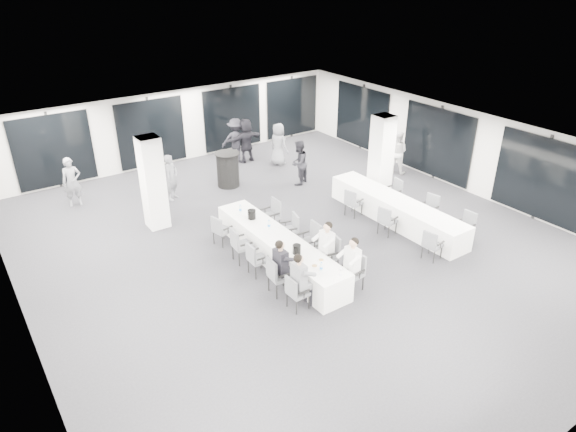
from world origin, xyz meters
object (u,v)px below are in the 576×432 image
at_px(chair_side_left_mid, 386,219).
at_px(chair_side_right_mid, 430,207).
at_px(chair_main_right_fourth, 291,228).
at_px(chair_main_right_far, 272,213).
at_px(banquet_table_main, 278,249).
at_px(chair_main_left_far, 220,229).
at_px(chair_side_left_far, 352,201).
at_px(chair_main_right_second, 330,251).
at_px(chair_main_right_mid, 312,239).
at_px(banquet_table_side, 396,211).
at_px(chair_main_left_second, 277,274).
at_px(standing_guest_b, 299,160).
at_px(chair_main_left_mid, 255,257).
at_px(standing_guest_g, 71,179).
at_px(chair_side_right_near, 467,225).
at_px(standing_guest_e, 278,142).
at_px(standing_guest_f, 246,137).
at_px(chair_main_right_near, 355,270).
at_px(chair_main_left_near, 295,291).
at_px(standing_guest_c, 236,137).
at_px(ice_bucket_far, 252,214).
at_px(standing_guest_h, 397,149).
at_px(chair_side_left_near, 431,243).
at_px(chair_main_left_fourth, 240,243).
at_px(ice_bucket_near, 297,249).
at_px(chair_side_right_far, 395,191).
at_px(standing_guest_a, 171,174).
at_px(cocktail_table, 228,169).

bearing_deg(chair_side_left_mid, chair_side_right_mid, 72.99).
height_order(chair_main_right_fourth, chair_main_right_far, chair_main_right_far).
xyz_separation_m(banquet_table_main, chair_main_left_far, (-0.83, 1.68, 0.13)).
distance_m(chair_main_right_far, chair_side_left_far, 2.64).
bearing_deg(chair_main_right_second, chair_side_left_mid, -65.79).
bearing_deg(chair_main_right_mid, banquet_table_side, -83.69).
distance_m(chair_main_left_second, chair_main_right_mid, 1.87).
xyz_separation_m(chair_main_left_far, standing_guest_b, (4.34, 2.29, 0.40)).
xyz_separation_m(chair_main_left_mid, standing_guest_g, (-2.67, 6.92, 0.40)).
distance_m(chair_side_left_far, chair_side_right_near, 3.43).
xyz_separation_m(banquet_table_main, chair_main_right_mid, (0.84, -0.34, 0.20)).
bearing_deg(banquet_table_side, standing_guest_e, 91.91).
bearing_deg(chair_side_right_mid, chair_main_left_second, 84.19).
height_order(banquet_table_main, standing_guest_f, standing_guest_f).
xyz_separation_m(chair_side_left_far, chair_side_right_near, (1.65, -3.01, -0.01)).
xyz_separation_m(chair_main_right_near, chair_side_right_near, (4.22, 0.01, -0.04)).
distance_m(chair_main_left_far, standing_guest_f, 6.66).
relative_size(chair_main_left_near, chair_main_left_second, 0.89).
bearing_deg(chair_side_left_mid, chair_main_right_second, -87.85).
height_order(standing_guest_c, standing_guest_f, standing_guest_f).
bearing_deg(chair_main_left_mid, standing_guest_g, -157.78).
bearing_deg(standing_guest_b, standing_guest_f, -109.98).
bearing_deg(standing_guest_g, chair_main_right_fourth, -47.74).
distance_m(standing_guest_b, ice_bucket_far, 4.43).
distance_m(chair_main_right_near, chair_main_right_far, 3.65).
height_order(chair_main_right_near, chair_side_right_near, chair_main_right_near).
xyz_separation_m(standing_guest_b, standing_guest_h, (3.63, -1.19, 0.00)).
xyz_separation_m(chair_main_left_mid, standing_guest_f, (3.99, 7.19, 0.47)).
bearing_deg(chair_side_left_far, chair_side_left_mid, -11.67).
height_order(banquet_table_side, ice_bucket_far, ice_bucket_far).
bearing_deg(chair_side_left_near, banquet_table_main, -133.12).
xyz_separation_m(chair_main_left_mid, chair_main_left_fourth, (-0.01, 0.79, 0.04)).
distance_m(chair_main_left_near, standing_guest_b, 7.34).
bearing_deg(chair_main_left_mid, ice_bucket_near, 45.84).
bearing_deg(chair_main_left_fourth, chair_side_left_mid, 79.87).
height_order(chair_main_right_second, chair_side_right_near, chair_main_right_second).
xyz_separation_m(chair_main_right_near, chair_side_left_far, (2.57, 3.02, -0.03)).
bearing_deg(chair_side_right_near, chair_main_right_near, 87.06).
relative_size(banquet_table_side, chair_main_left_far, 5.65).
xyz_separation_m(chair_side_right_far, ice_bucket_far, (-5.07, 0.53, 0.37)).
xyz_separation_m(standing_guest_a, ice_bucket_near, (0.59, -6.28, -0.01)).
bearing_deg(chair_side_left_mid, chair_main_right_mid, -105.09).
height_order(banquet_table_side, chair_side_left_near, chair_side_left_near).
height_order(standing_guest_h, ice_bucket_near, standing_guest_h).
bearing_deg(chair_main_right_fourth, banquet_table_main, 140.06).
xyz_separation_m(cocktail_table, standing_guest_g, (-4.88, 1.47, 0.30)).
xyz_separation_m(chair_side_left_far, chair_side_right_far, (1.65, -0.17, 0.01)).
distance_m(chair_main_left_fourth, chair_main_right_far, 1.94).
height_order(chair_main_right_second, chair_side_left_far, chair_main_right_second).
distance_m(banquet_table_main, chair_side_left_mid, 3.44).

